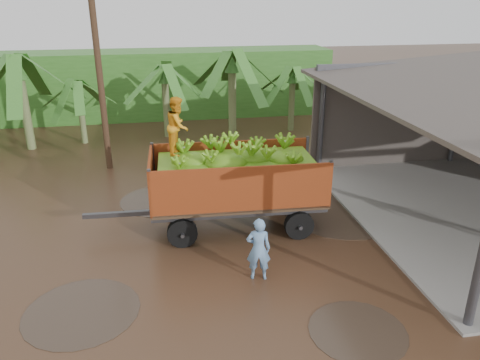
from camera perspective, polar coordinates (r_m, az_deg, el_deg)
name	(u,v)px	position (r m, az deg, el deg)	size (l,w,h in m)	color
ground	(198,259)	(12.53, -5.15, -9.54)	(100.00, 100.00, 0.00)	black
hedge_north	(133,84)	(27.12, -12.94, 11.28)	(22.00, 3.00, 3.60)	#2D661E
banana_trailer	(235,179)	(13.54, -0.57, 0.12)	(6.93, 2.60, 3.91)	#B8441A
man_blue	(258,249)	(11.32, 2.26, -8.41)	(0.59, 0.39, 1.61)	#668EBB
utility_pole	(99,69)	(18.55, -16.81, 12.78)	(1.20, 0.24, 7.65)	#47301E
banana_plants	(23,132)	(18.65, -24.90, 5.35)	(25.27, 20.04, 4.21)	#2D661E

